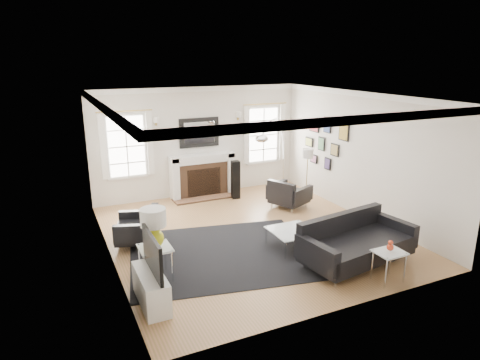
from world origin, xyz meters
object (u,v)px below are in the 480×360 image
sofa (354,243)px  armchair_right (288,195)px  gourd_lamp (154,225)px  arc_floor_lamp (273,154)px  coffee_table (293,232)px  armchair_left (140,229)px  fireplace (203,176)px

sofa → armchair_right: (0.43, 2.96, -0.05)m
gourd_lamp → arc_floor_lamp: bearing=37.2°
sofa → arc_floor_lamp: bearing=82.9°
sofa → gourd_lamp: size_ratio=3.34×
coffee_table → gourd_lamp: size_ratio=1.23×
armchair_right → coffee_table: bearing=-118.8°
sofa → gourd_lamp: 3.47m
gourd_lamp → arc_floor_lamp: arc_floor_lamp is taller
armchair_right → coffee_table: 2.27m
armchair_left → coffee_table: (2.59, -1.38, 0.00)m
fireplace → gourd_lamp: size_ratio=2.57×
fireplace → sofa: fireplace is taller
sofa → coffee_table: sofa is taller
fireplace → sofa: 4.82m
armchair_right → armchair_left: bearing=-170.6°
arc_floor_lamp → coffee_table: bearing=-112.0°
armchair_right → fireplace: bearing=131.8°
fireplace → gourd_lamp: 4.40m
fireplace → armchair_right: (1.54, -1.72, -0.22)m
fireplace → arc_floor_lamp: (1.58, -0.92, 0.61)m
armchair_left → sofa: bearing=-35.9°
armchair_left → armchair_right: armchair_left is taller
coffee_table → arc_floor_lamp: bearing=68.0°
sofa → arc_floor_lamp: size_ratio=1.03×
arc_floor_lamp → armchair_left: bearing=-159.1°
coffee_table → gourd_lamp: 2.72m
sofa → armchair_left: (-3.25, 2.35, -0.04)m
sofa → armchair_left: size_ratio=2.07×
fireplace → sofa: bearing=-76.7°
gourd_lamp → coffee_table: bearing=1.6°
sofa → arc_floor_lamp: 3.88m
fireplace → gourd_lamp: gourd_lamp is taller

